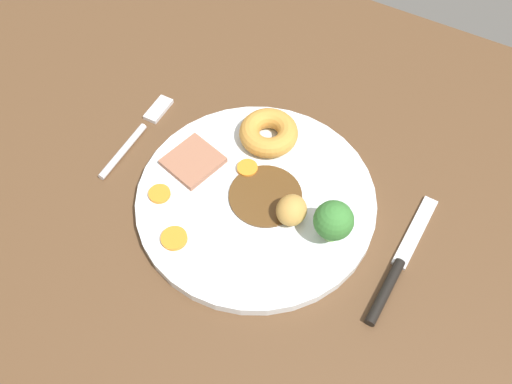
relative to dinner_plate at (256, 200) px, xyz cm
name	(u,v)px	position (x,y,z in cm)	size (l,w,h in cm)	color
dining_table	(238,198)	(-2.87, 0.59, -2.50)	(120.00, 84.00, 3.60)	brown
dinner_plate	(256,200)	(0.00, 0.00, 0.00)	(28.95, 28.95, 1.40)	white
gravy_pool	(267,193)	(0.97, 1.06, 0.85)	(8.85, 8.85, 0.30)	#563819
meat_slice_main	(194,160)	(-9.29, 0.70, 1.10)	(6.22, 5.94, 0.80)	#9E664C
yorkshire_pudding	(272,134)	(-2.39, 8.49, 2.00)	(7.52, 7.52, 2.61)	#C68938
roast_potato_left	(291,210)	(5.00, -0.62, 2.40)	(3.87, 3.55, 3.41)	#BC8C42
carrot_coin_front	(174,238)	(-5.35, -9.63, 0.95)	(3.06, 3.06, 0.49)	orange
carrot_coin_back	(159,194)	(-10.27, -5.39, 0.93)	(2.65, 2.65, 0.47)	orange
carrot_coin_side	(246,168)	(-3.00, 2.98, 0.98)	(2.57, 2.57, 0.56)	orange
broccoli_floret	(333,221)	(10.07, -0.63, 4.11)	(4.53, 4.53, 5.81)	#8CB766
fork	(138,133)	(-18.81, 1.79, -0.31)	(2.08, 15.27, 0.90)	silver
knife	(397,268)	(18.26, -0.23, -0.25)	(2.04, 18.54, 1.20)	black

